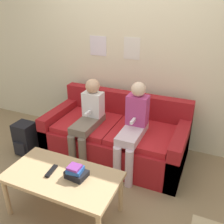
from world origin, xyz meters
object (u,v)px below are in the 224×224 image
at_px(coffee_table, 62,179).
at_px(person_right, 133,126).
at_px(person_left, 88,118).
at_px(tv_remote, 51,171).
at_px(couch, 116,137).
at_px(backpack, 25,139).

xyz_separation_m(coffee_table, person_right, (0.36, 0.89, 0.19)).
relative_size(person_left, person_right, 0.96).
distance_m(person_left, tv_remote, 0.90).
distance_m(couch, coffee_table, 1.10).
xyz_separation_m(coffee_table, backpack, (-1.04, 0.66, -0.19)).
relative_size(person_left, backpack, 2.37).
distance_m(coffee_table, backpack, 1.24).
relative_size(coffee_table, person_left, 1.01).
xyz_separation_m(couch, backpack, (-1.11, -0.44, -0.05)).
relative_size(person_left, tv_remote, 5.93).
bearing_deg(person_right, backpack, -170.49).
bearing_deg(backpack, tv_remote, -35.45).
height_order(person_right, backpack, person_right).
xyz_separation_m(couch, coffee_table, (-0.08, -1.09, 0.14)).
bearing_deg(couch, coffee_table, -93.94).
height_order(person_left, person_right, person_right).
bearing_deg(backpack, person_left, 15.55).
bearing_deg(couch, person_right, -34.87).
relative_size(couch, coffee_table, 1.67).
xyz_separation_m(person_left, tv_remote, (0.10, -0.89, -0.12)).
distance_m(coffee_table, person_right, 0.98).
distance_m(couch, person_left, 0.47).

